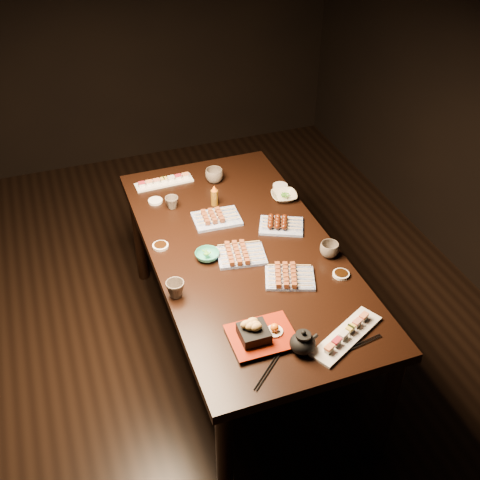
{
  "coord_description": "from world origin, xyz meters",
  "views": [
    {
      "loc": [
        -0.43,
        -2.16,
        2.61
      ],
      "look_at": [
        0.38,
        0.1,
        0.77
      ],
      "focal_mm": 45.0,
      "sensor_mm": 36.0,
      "label": 1
    }
  ],
  "objects_px": {
    "yakitori_plate_right": "(290,275)",
    "edamame_bowl_green": "(207,255)",
    "sushi_platter_near": "(347,333)",
    "teacup_near_left": "(175,289)",
    "sushi_platter_far": "(164,180)",
    "teapot": "(303,341)",
    "tempura_tray": "(262,330)",
    "teacup_far_left": "(172,203)",
    "dining_table": "(243,304)",
    "yakitori_plate_left": "(217,215)",
    "condiment_bottle": "(214,195)",
    "yakitori_plate_center": "(241,252)",
    "teacup_mid_right": "(329,250)",
    "edamame_bowl_cream": "(284,196)",
    "teacup_far_right": "(214,176)"
  },
  "relations": [
    {
      "from": "sushi_platter_near",
      "to": "teacup_far_left",
      "type": "height_order",
      "value": "teacup_far_left"
    },
    {
      "from": "yakitori_plate_right",
      "to": "teacup_far_left",
      "type": "height_order",
      "value": "teacup_far_left"
    },
    {
      "from": "yakitori_plate_right",
      "to": "teapot",
      "type": "relative_size",
      "value": 1.78
    },
    {
      "from": "edamame_bowl_cream",
      "to": "teapot",
      "type": "xyz_separation_m",
      "value": [
        -0.37,
        -1.06,
        0.04
      ]
    },
    {
      "from": "tempura_tray",
      "to": "teacup_far_right",
      "type": "xyz_separation_m",
      "value": [
        0.19,
        1.25,
        -0.01
      ]
    },
    {
      "from": "teacup_far_right",
      "to": "tempura_tray",
      "type": "bearing_deg",
      "value": -98.85
    },
    {
      "from": "yakitori_plate_right",
      "to": "teacup_mid_right",
      "type": "distance_m",
      "value": 0.27
    },
    {
      "from": "sushi_platter_far",
      "to": "condiment_bottle",
      "type": "height_order",
      "value": "condiment_bottle"
    },
    {
      "from": "yakitori_plate_center",
      "to": "dining_table",
      "type": "bearing_deg",
      "value": 70.21
    },
    {
      "from": "yakitori_plate_left",
      "to": "tempura_tray",
      "type": "bearing_deg",
      "value": -92.54
    },
    {
      "from": "condiment_bottle",
      "to": "edamame_bowl_cream",
      "type": "bearing_deg",
      "value": -11.47
    },
    {
      "from": "sushi_platter_near",
      "to": "condiment_bottle",
      "type": "height_order",
      "value": "condiment_bottle"
    },
    {
      "from": "teacup_near_left",
      "to": "teacup_far_left",
      "type": "distance_m",
      "value": 0.71
    },
    {
      "from": "teacup_far_right",
      "to": "teapot",
      "type": "bearing_deg",
      "value": -92.65
    },
    {
      "from": "teacup_mid_right",
      "to": "sushi_platter_far",
      "type": "bearing_deg",
      "value": 122.89
    },
    {
      "from": "dining_table",
      "to": "teacup_far_left",
      "type": "height_order",
      "value": "teacup_far_left"
    },
    {
      "from": "tempura_tray",
      "to": "teacup_far_left",
      "type": "bearing_deg",
      "value": 96.32
    },
    {
      "from": "edamame_bowl_cream",
      "to": "tempura_tray",
      "type": "bearing_deg",
      "value": -118.06
    },
    {
      "from": "dining_table",
      "to": "teacup_far_left",
      "type": "xyz_separation_m",
      "value": [
        -0.24,
        0.47,
        0.41
      ]
    },
    {
      "from": "edamame_bowl_green",
      "to": "sushi_platter_far",
      "type": "bearing_deg",
      "value": 92.38
    },
    {
      "from": "tempura_tray",
      "to": "teacup_far_left",
      "type": "distance_m",
      "value": 1.08
    },
    {
      "from": "sushi_platter_far",
      "to": "yakitori_plate_center",
      "type": "xyz_separation_m",
      "value": [
        0.19,
        -0.79,
        0.01
      ]
    },
    {
      "from": "edamame_bowl_green",
      "to": "condiment_bottle",
      "type": "bearing_deg",
      "value": 67.72
    },
    {
      "from": "sushi_platter_far",
      "to": "tempura_tray",
      "type": "height_order",
      "value": "tempura_tray"
    },
    {
      "from": "yakitori_plate_center",
      "to": "condiment_bottle",
      "type": "bearing_deg",
      "value": 97.42
    },
    {
      "from": "yakitori_plate_right",
      "to": "edamame_bowl_green",
      "type": "height_order",
      "value": "yakitori_plate_right"
    },
    {
      "from": "condiment_bottle",
      "to": "teacup_mid_right",
      "type": "bearing_deg",
      "value": -57.79
    },
    {
      "from": "teacup_near_left",
      "to": "yakitori_plate_center",
      "type": "bearing_deg",
      "value": 23.29
    },
    {
      "from": "sushi_platter_near",
      "to": "teacup_near_left",
      "type": "bearing_deg",
      "value": 113.89
    },
    {
      "from": "dining_table",
      "to": "sushi_platter_far",
      "type": "xyz_separation_m",
      "value": [
        -0.22,
        0.73,
        0.4
      ]
    },
    {
      "from": "yakitori_plate_center",
      "to": "tempura_tray",
      "type": "xyz_separation_m",
      "value": [
        -0.1,
        -0.54,
        0.02
      ]
    },
    {
      "from": "sushi_platter_far",
      "to": "yakitori_plate_left",
      "type": "height_order",
      "value": "yakitori_plate_left"
    },
    {
      "from": "dining_table",
      "to": "condiment_bottle",
      "type": "xyz_separation_m",
      "value": [
        -0.01,
        0.43,
        0.44
      ]
    },
    {
      "from": "sushi_platter_far",
      "to": "teacup_near_left",
      "type": "xyz_separation_m",
      "value": [
        -0.18,
        -0.95,
        0.02
      ]
    },
    {
      "from": "yakitori_plate_right",
      "to": "edamame_bowl_cream",
      "type": "bearing_deg",
      "value": 89.74
    },
    {
      "from": "yakitori_plate_right",
      "to": "edamame_bowl_green",
      "type": "distance_m",
      "value": 0.42
    },
    {
      "from": "edamame_bowl_green",
      "to": "teacup_near_left",
      "type": "bearing_deg",
      "value": -135.93
    },
    {
      "from": "yakitori_plate_right",
      "to": "teacup_near_left",
      "type": "xyz_separation_m",
      "value": [
        -0.53,
        0.07,
        0.01
      ]
    },
    {
      "from": "sushi_platter_far",
      "to": "tempura_tray",
      "type": "xyz_separation_m",
      "value": [
        0.09,
        -1.33,
        0.03
      ]
    },
    {
      "from": "teacup_near_left",
      "to": "teacup_far_left",
      "type": "bearing_deg",
      "value": 76.6
    },
    {
      "from": "edamame_bowl_cream",
      "to": "teacup_near_left",
      "type": "distance_m",
      "value": 0.96
    },
    {
      "from": "yakitori_plate_left",
      "to": "teacup_far_left",
      "type": "bearing_deg",
      "value": 137.9
    },
    {
      "from": "dining_table",
      "to": "yakitori_plate_left",
      "type": "distance_m",
      "value": 0.5
    },
    {
      "from": "sushi_platter_near",
      "to": "sushi_platter_far",
      "type": "distance_m",
      "value": 1.5
    },
    {
      "from": "sushi_platter_far",
      "to": "condiment_bottle",
      "type": "relative_size",
      "value": 2.74
    },
    {
      "from": "tempura_tray",
      "to": "teacup_far_right",
      "type": "height_order",
      "value": "tempura_tray"
    },
    {
      "from": "yakitori_plate_center",
      "to": "teacup_mid_right",
      "type": "relative_size",
      "value": 2.49
    },
    {
      "from": "dining_table",
      "to": "teacup_mid_right",
      "type": "xyz_separation_m",
      "value": [
        0.38,
        -0.19,
        0.41
      ]
    },
    {
      "from": "teacup_mid_right",
      "to": "condiment_bottle",
      "type": "distance_m",
      "value": 0.73
    },
    {
      "from": "dining_table",
      "to": "yakitori_plate_center",
      "type": "xyz_separation_m",
      "value": [
        -0.03,
        -0.06,
        0.4
      ]
    }
  ]
}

